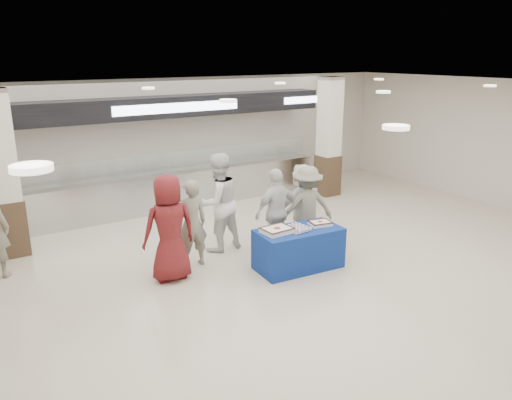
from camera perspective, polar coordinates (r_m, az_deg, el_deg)
ground at (r=8.67m, az=5.92°, el=-9.63°), size 14.00×14.00×0.00m
serving_line at (r=12.73m, az=-9.21°, el=4.28°), size 8.70×0.85×2.80m
column_left at (r=10.53m, az=-26.86°, el=2.21°), size 0.55×0.55×3.20m
column_right at (r=13.77m, az=8.32°, el=6.81°), size 0.55×0.55×3.20m
display_table at (r=9.16m, az=4.88°, el=-5.56°), size 1.61×0.91×0.75m
sheet_cake_left at (r=8.82m, az=2.42°, el=-3.42°), size 0.53×0.42×0.10m
sheet_cake_right at (r=9.27m, az=7.34°, el=-2.59°), size 0.44×0.37×0.08m
cupcake_tray at (r=8.97m, az=4.81°, el=-3.24°), size 0.49×0.39×0.07m
civilian_maroon at (r=8.62m, az=-9.89°, el=-3.19°), size 0.95×0.66×1.87m
soldier_a at (r=9.16m, az=-7.38°, el=-2.67°), size 0.62×0.43×1.64m
chef_tall at (r=9.81m, az=-4.37°, el=-0.28°), size 1.02×0.83×1.96m
chef_short at (r=9.67m, az=2.36°, el=-1.30°), size 1.02×0.48×1.70m
soldier_b at (r=10.04m, az=5.85°, el=-0.80°), size 1.23×0.96×1.67m
civilian_white at (r=10.51m, az=5.21°, el=-0.16°), size 1.57×0.90×1.61m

